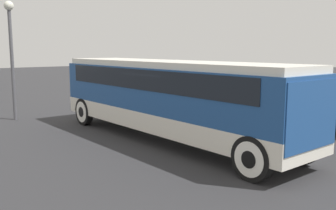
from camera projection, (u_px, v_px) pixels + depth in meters
The scene contains 4 objects.
ground_plane at pixel (168, 140), 13.91m from camera, with size 120.00×120.00×0.00m, color #2D2D30.
tour_bus at pixel (170, 93), 13.57m from camera, with size 11.41×2.52×2.93m.
parked_car_near at pixel (213, 90), 24.01m from camera, with size 4.01×1.87×1.46m.
lamp_post at pixel (11, 42), 17.41m from camera, with size 0.44×0.44×5.55m.
Camera 1 is at (10.52, -8.57, 3.35)m, focal length 40.00 mm.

